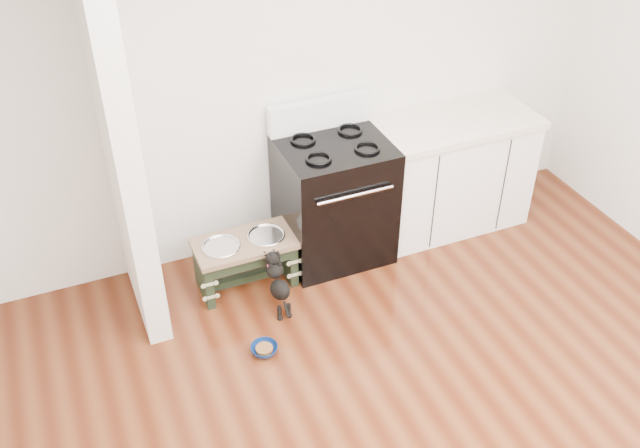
# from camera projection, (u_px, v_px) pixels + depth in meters

# --- Properties ---
(room_shell) EXTENTS (5.00, 5.00, 5.00)m
(room_shell) POSITION_uv_depth(u_px,v_px,m) (499.00, 253.00, 2.81)
(room_shell) COLOR silver
(room_shell) RESTS_ON ground
(partition_wall) EXTENTS (0.15, 0.80, 2.70)m
(partition_wall) POSITION_uv_depth(u_px,v_px,m) (117.00, 132.00, 4.17)
(partition_wall) COLOR silver
(partition_wall) RESTS_ON ground
(oven_range) EXTENTS (0.76, 0.69, 1.14)m
(oven_range) POSITION_uv_depth(u_px,v_px,m) (334.00, 198.00, 5.17)
(oven_range) COLOR black
(oven_range) RESTS_ON ground
(cabinet_run) EXTENTS (1.24, 0.64, 0.91)m
(cabinet_run) POSITION_uv_depth(u_px,v_px,m) (449.00, 172.00, 5.51)
(cabinet_run) COLOR white
(cabinet_run) RESTS_ON ground
(dog_feeder) EXTENTS (0.70, 0.37, 0.40)m
(dog_feeder) POSITION_uv_depth(u_px,v_px,m) (245.00, 254.00, 4.97)
(dog_feeder) COLOR black
(dog_feeder) RESTS_ON ground
(puppy) EXTENTS (0.12, 0.36, 0.43)m
(puppy) POSITION_uv_depth(u_px,v_px,m) (278.00, 282.00, 4.79)
(puppy) COLOR black
(puppy) RESTS_ON ground
(floor_bowl) EXTENTS (0.22, 0.22, 0.06)m
(floor_bowl) POSITION_uv_depth(u_px,v_px,m) (264.00, 349.00, 4.57)
(floor_bowl) COLOR navy
(floor_bowl) RESTS_ON ground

